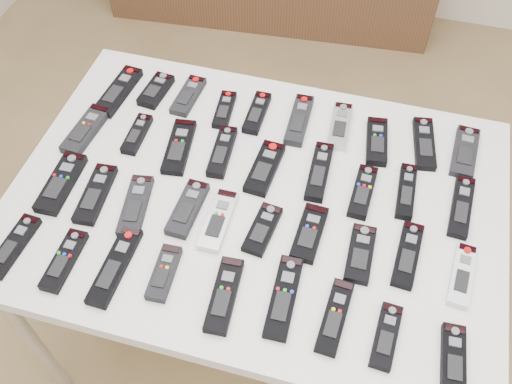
% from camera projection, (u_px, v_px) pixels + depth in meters
% --- Properties ---
extents(ground, '(4.00, 4.00, 0.00)m').
position_uv_depth(ground, '(292.00, 322.00, 2.08)').
color(ground, olive).
rests_on(ground, ground).
extents(table, '(1.25, 0.88, 0.78)m').
position_uv_depth(table, '(256.00, 210.00, 1.50)').
color(table, white).
rests_on(table, ground).
extents(remote_0, '(0.07, 0.21, 0.02)m').
position_uv_depth(remote_0, '(119.00, 91.00, 1.68)').
color(remote_0, black).
rests_on(remote_0, table).
extents(remote_1, '(0.07, 0.14, 0.02)m').
position_uv_depth(remote_1, '(156.00, 90.00, 1.68)').
color(remote_1, black).
rests_on(remote_1, table).
extents(remote_2, '(0.06, 0.16, 0.02)m').
position_uv_depth(remote_2, '(188.00, 96.00, 1.67)').
color(remote_2, black).
rests_on(remote_2, table).
extents(remote_3, '(0.06, 0.14, 0.02)m').
position_uv_depth(remote_3, '(224.00, 110.00, 1.63)').
color(remote_3, black).
rests_on(remote_3, table).
extents(remote_4, '(0.05, 0.16, 0.02)m').
position_uv_depth(remote_4, '(257.00, 113.00, 1.62)').
color(remote_4, black).
rests_on(remote_4, table).
extents(remote_5, '(0.06, 0.19, 0.02)m').
position_uv_depth(remote_5, '(299.00, 120.00, 1.60)').
color(remote_5, black).
rests_on(remote_5, table).
extents(remote_6, '(0.06, 0.17, 0.02)m').
position_uv_depth(remote_6, '(340.00, 126.00, 1.59)').
color(remote_6, '#B7B7BC').
rests_on(remote_6, table).
extents(remote_7, '(0.07, 0.17, 0.02)m').
position_uv_depth(remote_7, '(377.00, 141.00, 1.55)').
color(remote_7, black).
rests_on(remote_7, table).
extents(remote_8, '(0.08, 0.19, 0.02)m').
position_uv_depth(remote_8, '(424.00, 143.00, 1.55)').
color(remote_8, black).
rests_on(remote_8, table).
extents(remote_9, '(0.07, 0.18, 0.02)m').
position_uv_depth(remote_9, '(465.00, 152.00, 1.53)').
color(remote_9, black).
rests_on(remote_9, table).
extents(remote_10, '(0.07, 0.19, 0.02)m').
position_uv_depth(remote_10, '(86.00, 130.00, 1.58)').
color(remote_10, black).
rests_on(remote_10, table).
extents(remote_11, '(0.04, 0.14, 0.02)m').
position_uv_depth(remote_11, '(137.00, 134.00, 1.57)').
color(remote_11, black).
rests_on(remote_11, table).
extents(remote_12, '(0.08, 0.20, 0.02)m').
position_uv_depth(remote_12, '(179.00, 147.00, 1.54)').
color(remote_12, black).
rests_on(remote_12, table).
extents(remote_13, '(0.06, 0.17, 0.02)m').
position_uv_depth(remote_13, '(222.00, 152.00, 1.53)').
color(remote_13, black).
rests_on(remote_13, table).
extents(remote_14, '(0.07, 0.18, 0.02)m').
position_uv_depth(remote_14, '(265.00, 168.00, 1.50)').
color(remote_14, black).
rests_on(remote_14, table).
extents(remote_15, '(0.05, 0.19, 0.02)m').
position_uv_depth(remote_15, '(319.00, 172.00, 1.49)').
color(remote_15, black).
rests_on(remote_15, table).
extents(remote_16, '(0.06, 0.16, 0.02)m').
position_uv_depth(remote_16, '(363.00, 192.00, 1.45)').
color(remote_16, black).
rests_on(remote_16, table).
extents(remote_17, '(0.04, 0.17, 0.02)m').
position_uv_depth(remote_17, '(406.00, 191.00, 1.45)').
color(remote_17, black).
rests_on(remote_17, table).
extents(remote_18, '(0.06, 0.19, 0.02)m').
position_uv_depth(remote_18, '(461.00, 207.00, 1.42)').
color(remote_18, black).
rests_on(remote_18, table).
extents(remote_19, '(0.07, 0.19, 0.02)m').
position_uv_depth(remote_19, '(61.00, 183.00, 1.47)').
color(remote_19, black).
rests_on(remote_19, table).
extents(remote_20, '(0.07, 0.19, 0.02)m').
position_uv_depth(remote_20, '(96.00, 194.00, 1.45)').
color(remote_20, black).
rests_on(remote_20, table).
extents(remote_21, '(0.08, 0.19, 0.02)m').
position_uv_depth(remote_21, '(136.00, 205.00, 1.42)').
color(remote_21, black).
rests_on(remote_21, table).
extents(remote_22, '(0.06, 0.17, 0.02)m').
position_uv_depth(remote_22, '(188.00, 208.00, 1.42)').
color(remote_22, black).
rests_on(remote_22, table).
extents(remote_23, '(0.06, 0.18, 0.02)m').
position_uv_depth(remote_23, '(218.00, 220.00, 1.40)').
color(remote_23, '#B7B7BC').
rests_on(remote_23, table).
extents(remote_24, '(0.07, 0.15, 0.02)m').
position_uv_depth(remote_24, '(262.00, 229.00, 1.38)').
color(remote_24, black).
rests_on(remote_24, table).
extents(remote_25, '(0.07, 0.16, 0.02)m').
position_uv_depth(remote_25, '(309.00, 233.00, 1.37)').
color(remote_25, black).
rests_on(remote_25, table).
extents(remote_26, '(0.06, 0.16, 0.02)m').
position_uv_depth(remote_26, '(360.00, 254.00, 1.34)').
color(remote_26, black).
rests_on(remote_26, table).
extents(remote_27, '(0.06, 0.18, 0.02)m').
position_uv_depth(remote_27, '(408.00, 255.00, 1.34)').
color(remote_27, black).
rests_on(remote_27, table).
extents(remote_28, '(0.06, 0.17, 0.02)m').
position_uv_depth(remote_28, '(462.00, 275.00, 1.30)').
color(remote_28, silver).
rests_on(remote_28, table).
extents(remote_29, '(0.06, 0.18, 0.02)m').
position_uv_depth(remote_29, '(13.00, 246.00, 1.35)').
color(remote_29, black).
rests_on(remote_29, table).
extents(remote_30, '(0.05, 0.16, 0.02)m').
position_uv_depth(remote_30, '(64.00, 260.00, 1.33)').
color(remote_30, black).
rests_on(remote_30, table).
extents(remote_31, '(0.05, 0.21, 0.02)m').
position_uv_depth(remote_31, '(115.00, 266.00, 1.32)').
color(remote_31, black).
rests_on(remote_31, table).
extents(remote_32, '(0.05, 0.14, 0.02)m').
position_uv_depth(remote_32, '(164.00, 273.00, 1.31)').
color(remote_32, black).
rests_on(remote_32, table).
extents(remote_33, '(0.06, 0.19, 0.02)m').
position_uv_depth(remote_33, '(224.00, 295.00, 1.27)').
color(remote_33, black).
rests_on(remote_33, table).
extents(remote_34, '(0.06, 0.21, 0.02)m').
position_uv_depth(remote_34, '(284.00, 297.00, 1.27)').
color(remote_34, black).
rests_on(remote_34, table).
extents(remote_35, '(0.06, 0.18, 0.02)m').
position_uv_depth(remote_35, '(335.00, 317.00, 1.24)').
color(remote_35, black).
rests_on(remote_35, table).
extents(remote_36, '(0.05, 0.15, 0.02)m').
position_uv_depth(remote_36, '(386.00, 336.00, 1.21)').
color(remote_36, black).
rests_on(remote_36, table).
extents(remote_37, '(0.06, 0.16, 0.02)m').
position_uv_depth(remote_37, '(453.00, 360.00, 1.18)').
color(remote_37, black).
rests_on(remote_37, table).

